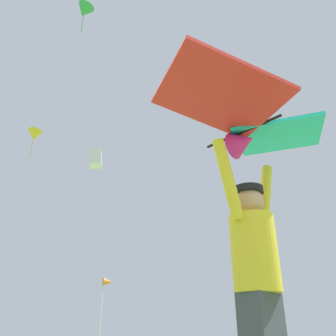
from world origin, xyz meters
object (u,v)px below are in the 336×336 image
object	(u,v)px
distant_kite_yellow_far_center	(34,135)
held_stunt_kite	(250,123)
distant_kite_white_high_right	(96,158)
marker_flag	(106,287)
kite_flyer_person	(257,276)
distant_kite_green_overhead_distant	(84,11)

from	to	relation	value
distant_kite_yellow_far_center	held_stunt_kite	bearing A→B (deg)	-88.55
distant_kite_white_high_right	marker_flag	size ratio (longest dim) A/B	0.59
held_stunt_kite	kite_flyer_person	bearing A→B (deg)	109.63
kite_flyer_person	distant_kite_yellow_far_center	world-z (taller)	distant_kite_yellow_far_center
held_stunt_kite	distant_kite_yellow_far_center	distance (m)	33.53
kite_flyer_person	marker_flag	size ratio (longest dim) A/B	0.93
held_stunt_kite	marker_flag	world-z (taller)	held_stunt_kite
kite_flyer_person	marker_flag	bearing A→B (deg)	81.10
marker_flag	held_stunt_kite	bearing A→B (deg)	-98.62
distant_kite_white_high_right	marker_flag	bearing A→B (deg)	-97.74
marker_flag	distant_kite_green_overhead_distant	bearing A→B (deg)	103.34
distant_kite_yellow_far_center	marker_flag	bearing A→B (deg)	-84.51
kite_flyer_person	marker_flag	world-z (taller)	marker_flag
kite_flyer_person	marker_flag	xyz separation A→B (m)	(1.31, 8.39, 0.85)
distant_kite_white_high_right	distant_kite_yellow_far_center	bearing A→B (deg)	103.30
held_stunt_kite	distant_kite_green_overhead_distant	distance (m)	20.29
distant_kite_yellow_far_center	distant_kite_green_overhead_distant	bearing A→B (deg)	-86.85
held_stunt_kite	marker_flag	bearing A→B (deg)	81.38
kite_flyer_person	distant_kite_green_overhead_distant	distance (m)	21.20
marker_flag	distant_kite_yellow_far_center	bearing A→B (deg)	95.49
distant_kite_white_high_right	marker_flag	distance (m)	11.45
held_stunt_kite	distant_kite_green_overhead_distant	world-z (taller)	distant_kite_green_overhead_distant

